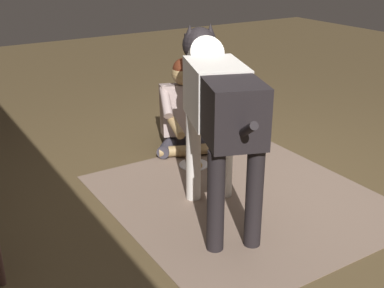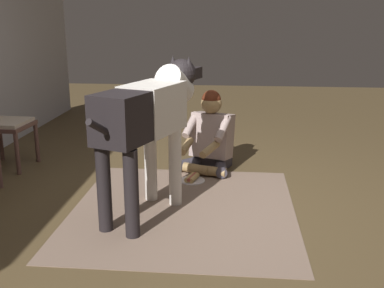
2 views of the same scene
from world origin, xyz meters
name	(u,v)px [view 2 (image 2 of 2)]	position (x,y,z in m)	size (l,w,h in m)	color
ground_plane	(197,210)	(0.00, 0.00, 0.00)	(13.66, 13.66, 0.00)	brown
area_rug	(184,209)	(0.01, 0.11, 0.00)	(1.94, 1.80, 0.01)	#796353
person_sitting_on_floor	(210,138)	(1.07, -0.04, 0.33)	(0.70, 0.61, 0.81)	#39353E
large_dog	(149,115)	(-0.03, 0.37, 0.79)	(1.52, 0.70, 1.20)	silver
hot_dog_on_plate	(192,179)	(0.68, 0.11, 0.03)	(0.25, 0.25, 0.06)	silver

